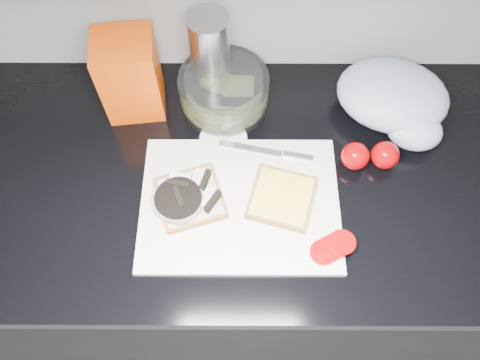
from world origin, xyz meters
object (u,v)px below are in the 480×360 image
object	(u,v)px
cutting_board	(240,203)
bread_bag	(130,75)
glass_bowl	(224,91)
steel_canister	(210,56)

from	to	relation	value
cutting_board	bread_bag	world-z (taller)	bread_bag
glass_bowl	bread_bag	world-z (taller)	bread_bag
cutting_board	bread_bag	size ratio (longest dim) A/B	2.09
glass_bowl	bread_bag	size ratio (longest dim) A/B	1.04
cutting_board	glass_bowl	xyz separation A→B (m)	(-0.04, 0.26, 0.03)
cutting_board	glass_bowl	size ratio (longest dim) A/B	2.01
bread_bag	glass_bowl	bearing A→B (deg)	-5.54
glass_bowl	bread_bag	xyz separation A→B (m)	(-0.20, -0.00, 0.05)
cutting_board	steel_canister	bearing A→B (deg)	102.06
steel_canister	bread_bag	bearing A→B (deg)	-163.72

